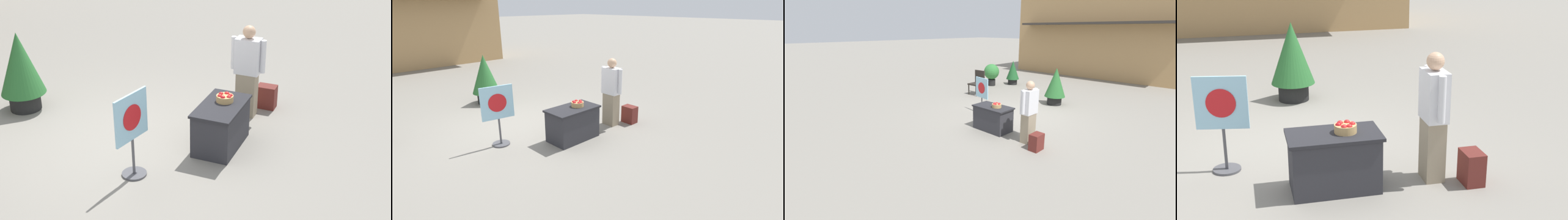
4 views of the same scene
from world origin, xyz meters
TOP-DOWN VIEW (x-y plane):
  - ground_plane at (0.00, 0.00)m, footprint 120.00×120.00m
  - storefront_building at (-0.85, 10.74)m, footprint 10.95×4.70m
  - display_table at (0.40, -1.44)m, footprint 1.11×0.63m
  - apple_basket at (0.54, -1.45)m, footprint 0.27×0.27m
  - person_visitor at (1.63, -1.46)m, footprint 0.26×0.61m
  - backpack at (2.06, -1.71)m, footprint 0.24×0.34m
  - poster_board at (-0.87, -0.60)m, footprint 0.66×0.36m
  - patio_chair at (-3.03, 1.36)m, footprint 0.57×0.57m
  - potted_plant_near_left at (0.31, 2.26)m, footprint 0.79×0.79m
  - potted_plant_far_left at (-3.25, 4.20)m, footprint 0.67×0.67m
  - potted_plant_far_right at (-3.86, 3.20)m, footprint 0.79×0.79m

SIDE VIEW (x-z plane):
  - ground_plane at x=0.00m, z-range 0.00..0.00m
  - backpack at x=2.06m, z-range 0.00..0.42m
  - display_table at x=0.40m, z-range 0.00..0.72m
  - patio_chair at x=-3.03m, z-range 0.06..1.12m
  - potted_plant_far_right at x=-3.86m, z-range 0.11..1.22m
  - potted_plant_far_left at x=-3.25m, z-range 0.06..1.30m
  - poster_board at x=-0.87m, z-range 0.08..1.35m
  - apple_basket at x=0.54m, z-range 0.71..0.84m
  - potted_plant_near_left at x=0.31m, z-range 0.07..1.50m
  - person_visitor at x=1.63m, z-range 0.01..1.64m
  - storefront_building at x=-0.85m, z-range 0.00..5.07m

